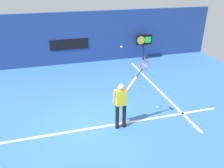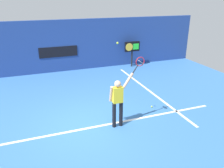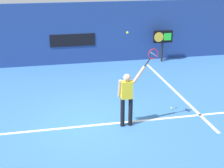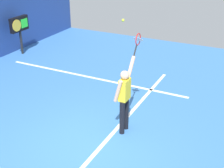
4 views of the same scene
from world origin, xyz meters
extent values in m
plane|color=#3870B2|center=(0.00, 0.00, 0.00)|extent=(18.00, 18.00, 0.00)
cube|color=navy|center=(0.00, 6.53, 1.50)|extent=(18.00, 0.20, 3.00)
cube|color=black|center=(0.00, 6.41, 1.20)|extent=(2.20, 0.03, 0.60)
cube|color=white|center=(0.00, -0.25, 0.01)|extent=(10.00, 0.10, 0.01)
cube|color=white|center=(3.58, 2.00, 0.01)|extent=(0.10, 7.00, 0.01)
cylinder|color=black|center=(0.88, -0.45, 0.46)|extent=(0.13, 0.13, 0.92)
cylinder|color=black|center=(1.13, -0.45, 0.46)|extent=(0.13, 0.13, 0.92)
cube|color=yellow|center=(1.00, -0.45, 1.20)|extent=(0.34, 0.20, 0.55)
sphere|color=#D8A884|center=(1.00, -0.45, 1.58)|extent=(0.22, 0.22, 0.22)
cylinder|color=#D8A884|center=(1.36, -0.45, 1.65)|extent=(0.40, 0.09, 0.53)
cylinder|color=#D8A884|center=(0.80, -0.37, 1.22)|extent=(0.09, 0.23, 0.58)
cylinder|color=black|center=(1.61, -0.45, 2.01)|extent=(0.20, 0.03, 0.27)
torus|color=red|center=(1.78, -0.45, 2.26)|extent=(0.44, 0.02, 0.44)
cylinder|color=silver|center=(1.78, -0.45, 2.26)|extent=(0.22, 0.27, 0.15)
sphere|color=#CCE033|center=(1.01, -0.38, 2.90)|extent=(0.07, 0.07, 0.07)
cylinder|color=black|center=(4.48, 5.94, 0.50)|extent=(0.10, 0.10, 0.99)
cube|color=black|center=(4.48, 5.94, 1.29)|extent=(0.95, 0.18, 0.60)
cylinder|color=gold|center=(4.23, 5.84, 1.29)|extent=(0.48, 0.02, 0.48)
cube|color=#26D833|center=(4.68, 5.84, 1.29)|extent=(0.38, 0.02, 0.36)
sphere|color=#CCE033|center=(2.83, 0.39, 0.03)|extent=(0.07, 0.07, 0.07)
camera|label=1|loc=(-1.04, -6.76, 4.87)|focal=36.79mm
camera|label=2|loc=(-1.55, -6.89, 4.27)|focal=36.70mm
camera|label=3|loc=(-1.23, -9.04, 4.73)|focal=51.43mm
camera|label=4|loc=(-5.40, -3.31, 4.63)|focal=51.10mm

